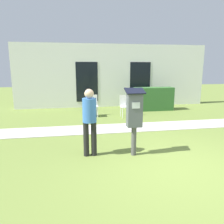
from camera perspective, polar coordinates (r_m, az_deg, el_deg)
name	(u,v)px	position (r m, az deg, el deg)	size (l,w,h in m)	color
ground_plane	(177,167)	(4.92, 16.59, -13.62)	(40.00, 40.00, 0.00)	olive
sidewalk	(136,127)	(7.62, 6.25, -3.97)	(12.00, 1.10, 0.02)	beige
building_facade	(114,76)	(11.52, 0.43, 9.42)	(10.00, 0.26, 3.20)	white
parking_meter	(134,113)	(5.04, 5.86, -0.32)	(0.44, 0.31, 1.59)	#4C4C4C
person_standing	(90,117)	(5.02, -5.88, -1.39)	(0.32, 0.32, 1.58)	black
outdoor_chair_left	(92,104)	(9.25, -5.15, 2.15)	(0.44, 0.44, 0.90)	white
outdoor_chair_middle	(126,104)	(9.16, 3.57, 2.07)	(0.44, 0.44, 0.90)	white
hedge_row	(154,99)	(10.68, 10.80, 3.39)	(1.85, 0.60, 1.10)	#33662D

